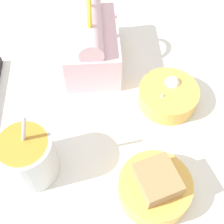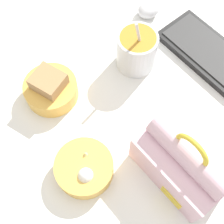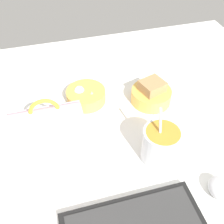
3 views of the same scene
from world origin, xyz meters
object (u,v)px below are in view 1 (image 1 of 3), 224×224
at_px(bento_bowl_sandwich, 155,187).
at_px(bento_bowl_snacks, 168,95).
at_px(soup_cup, 28,156).
at_px(lunch_bag, 92,43).

distance_m(bento_bowl_sandwich, bento_bowl_snacks, 0.22).
bearing_deg(bento_bowl_sandwich, soup_cup, 74.37).
xyz_separation_m(soup_cup, bento_bowl_snacks, (0.15, -0.28, -0.03)).
bearing_deg(lunch_bag, soup_cup, 156.31).
height_order(soup_cup, bento_bowl_snacks, soup_cup).
bearing_deg(bento_bowl_snacks, lunch_bag, 50.22).
height_order(lunch_bag, bento_bowl_snacks, lunch_bag).
bearing_deg(bento_bowl_snacks, soup_cup, 117.05).
xyz_separation_m(lunch_bag, bento_bowl_sandwich, (-0.34, -0.10, -0.03)).
xyz_separation_m(lunch_bag, bento_bowl_snacks, (-0.13, -0.16, -0.04)).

